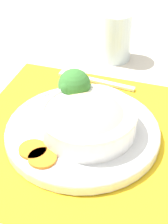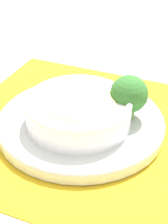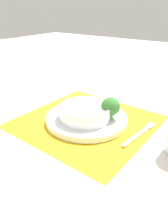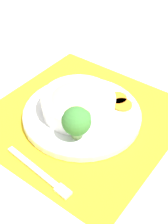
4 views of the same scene
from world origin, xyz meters
TOP-DOWN VIEW (x-y plane):
  - ground_plane at (0.00, 0.00)m, footprint 4.00×4.00m
  - placemat at (0.00, 0.00)m, footprint 0.46×0.45m
  - plate at (0.00, 0.00)m, footprint 0.29×0.29m
  - bowl at (-0.00, -0.01)m, footprint 0.18×0.18m
  - broccoli_floret at (0.07, 0.04)m, footprint 0.07×0.07m
  - carrot_slice_near at (-0.08, 0.07)m, footprint 0.05×0.05m
  - carrot_slice_middle at (-0.09, 0.04)m, footprint 0.05×0.05m

SIDE VIEW (x-z plane):
  - ground_plane at x=0.00m, z-range 0.00..0.00m
  - placemat at x=0.00m, z-range 0.00..0.00m
  - plate at x=0.00m, z-range 0.00..0.03m
  - carrot_slice_near at x=-0.08m, z-range 0.02..0.03m
  - carrot_slice_middle at x=-0.09m, z-range 0.02..0.03m
  - bowl at x=0.00m, z-range 0.02..0.08m
  - broccoli_floret at x=0.07m, z-range 0.03..0.10m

